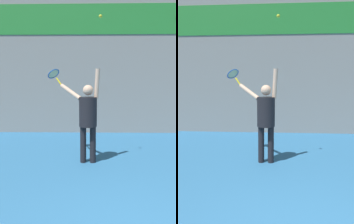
# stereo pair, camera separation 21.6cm
# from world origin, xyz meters

# --- Properties ---
(back_wall) EXTENTS (18.00, 0.10, 5.00)m
(back_wall) POSITION_xyz_m (0.00, 5.90, 2.50)
(back_wall) COLOR gray
(back_wall) RESTS_ON ground_plane
(sponsor_banner) EXTENTS (7.94, 0.02, 0.95)m
(sponsor_banner) POSITION_xyz_m (0.00, 5.84, 3.76)
(sponsor_banner) COLOR #288C38
(tennis_player) EXTENTS (0.90, 0.58, 1.99)m
(tennis_player) POSITION_xyz_m (-0.73, 2.99, 1.03)
(tennis_player) COLOR black
(tennis_player) RESTS_ON ground_plane
(tennis_racket) EXTENTS (0.40, 0.37, 0.39)m
(tennis_racket) POSITION_xyz_m (-1.51, 3.48, 1.89)
(tennis_racket) COLOR yellow
(tennis_ball) EXTENTS (0.07, 0.07, 0.07)m
(tennis_ball) POSITION_xyz_m (-0.48, 2.88, 2.98)
(tennis_ball) COLOR #CCDB2D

